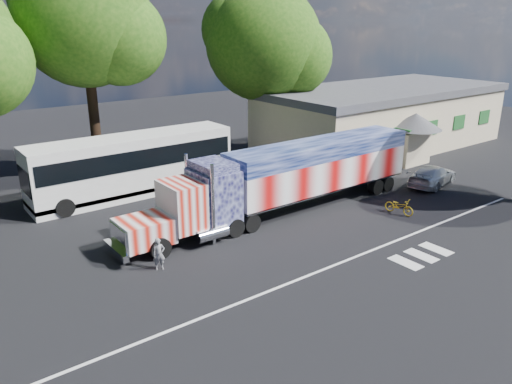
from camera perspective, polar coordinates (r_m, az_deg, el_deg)
ground at (r=25.31m, az=4.12°, el=-5.84°), size 100.00×100.00×0.00m
lane_markings at (r=24.09m, az=13.19°, el=-7.67°), size 30.00×2.67×0.01m
semi_truck at (r=28.69m, az=3.88°, el=1.79°), size 19.51×3.08×4.16m
coach_bus at (r=32.67m, az=-13.82°, el=3.10°), size 13.04×3.04×3.79m
hall_building at (r=45.69m, az=14.27°, el=8.35°), size 22.40×12.80×5.20m
parked_car at (r=35.83m, az=19.50°, el=1.80°), size 5.03×2.86×1.37m
woman at (r=22.84m, az=-11.04°, el=-6.98°), size 0.62×0.50×1.49m
bicycle at (r=29.94m, az=16.04°, el=-1.57°), size 0.91×1.86×0.94m
tree_n_mid at (r=36.44m, az=-18.82°, el=18.12°), size 9.36×8.92×15.18m
tree_ne_a at (r=41.93m, az=1.08°, el=16.59°), size 9.77×9.31×13.56m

